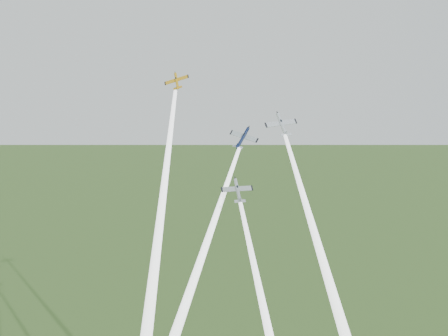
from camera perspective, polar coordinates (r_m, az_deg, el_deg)
plane_yellow at (r=145.17m, az=-4.84°, el=8.81°), size 7.91×4.88×7.33m
smoke_trail_yellow at (r=125.35m, az=-6.47°, el=-4.94°), size 3.07×45.68×56.14m
plane_navy at (r=143.17m, az=1.93°, el=3.09°), size 10.57×7.99×8.57m
smoke_trail_navy at (r=130.74m, az=-2.27°, el=-9.01°), size 18.11×37.04×48.14m
plane_silver_right at (r=144.72m, az=5.91°, el=4.40°), size 11.13×9.22×8.47m
smoke_trail_silver_right at (r=131.31m, az=9.43°, el=-7.38°), size 18.10×36.35×47.33m
plane_silver_low at (r=130.70m, az=1.40°, el=-2.30°), size 9.34×8.27×6.80m
smoke_trail_silver_low at (r=120.13m, az=4.64°, el=-16.57°), size 17.61×38.06×49.12m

